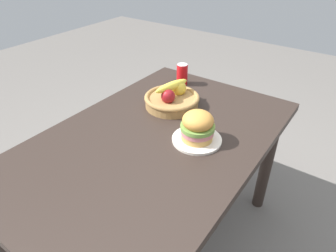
{
  "coord_description": "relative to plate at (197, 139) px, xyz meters",
  "views": [
    {
      "loc": [
        -0.87,
        -0.69,
        1.53
      ],
      "look_at": [
        0.04,
        -0.05,
        0.81
      ],
      "focal_mm": 32.02,
      "sensor_mm": 36.0,
      "label": 1
    }
  ],
  "objects": [
    {
      "name": "dining_table",
      "position": [
        -0.09,
        0.17,
        -0.11
      ],
      "size": [
        1.4,
        0.9,
        0.75
      ],
      "color": "#2D231E",
      "rests_on": "ground_plane"
    },
    {
      "name": "soda_can",
      "position": [
        0.46,
        0.38,
        0.06
      ],
      "size": [
        0.07,
        0.07,
        0.13
      ],
      "color": "red",
      "rests_on": "dining_table"
    },
    {
      "name": "plate",
      "position": [
        0.0,
        0.0,
        0.0
      ],
      "size": [
        0.22,
        0.22,
        0.01
      ],
      "primitive_type": "cylinder",
      "color": "silver",
      "rests_on": "dining_table"
    },
    {
      "name": "fruit_basket",
      "position": [
        0.2,
        0.27,
        0.04
      ],
      "size": [
        0.29,
        0.29,
        0.14
      ],
      "color": "#9E7542",
      "rests_on": "dining_table"
    },
    {
      "name": "ground_plane",
      "position": [
        -0.09,
        0.17,
        -0.76
      ],
      "size": [
        8.0,
        8.0,
        0.0
      ],
      "primitive_type": "plane",
      "color": "slate"
    },
    {
      "name": "sandwich",
      "position": [
        0.0,
        -0.0,
        0.07
      ],
      "size": [
        0.15,
        0.15,
        0.13
      ],
      "color": "tan",
      "rests_on": "plate"
    }
  ]
}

